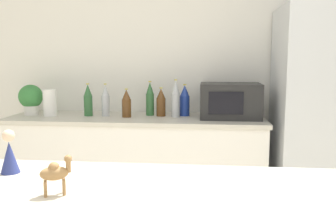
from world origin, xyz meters
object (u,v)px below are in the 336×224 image
Objects in this scene: back_bottle_5 at (176,99)px; wise_man_figurine_blue at (9,154)px; back_bottle_3 at (185,101)px; potted_plant at (31,98)px; back_bottle_2 at (161,103)px; back_bottle_1 at (126,104)px; back_bottle_4 at (106,101)px; microwave at (230,101)px; back_bottle_6 at (150,99)px; camel_figurine at (56,172)px; back_bottle_0 at (88,100)px; paper_towel_roll at (50,103)px.

back_bottle_5 reaches higher than wise_man_figurine_blue.
back_bottle_3 is at bearing 46.98° from back_bottle_5.
back_bottle_2 is (1.11, 0.04, -0.03)m from potted_plant.
back_bottle_1 is (0.84, -0.05, -0.03)m from potted_plant.
back_bottle_5 reaches higher than back_bottle_4.
wise_man_figurine_blue is at bearing -85.12° from back_bottle_4.
potted_plant is 0.54× the size of microwave.
potted_plant is at bearing -176.79° from back_bottle_3.
back_bottle_6 is 2.09m from camel_figurine.
back_bottle_2 is 2.06m from camel_figurine.
potted_plant is at bearing 176.56° from back_bottle_1.
back_bottle_0 is 0.34m from back_bottle_1.
back_bottle_1 is (0.65, -0.00, 0.00)m from paper_towel_roll.
back_bottle_5 is 1.07× the size of back_bottle_6.
microwave is 2.04× the size of back_bottle_1.
back_bottle_1 is 0.29m from back_bottle_2.
back_bottle_5 is 2.03m from camel_figurine.
back_bottle_4 is 1.77× the size of wise_man_figurine_blue.
back_bottle_2 is 0.90× the size of back_bottle_3.
back_bottle_1 is 0.40m from back_bottle_5.
potted_plant is 0.84m from back_bottle_1.
back_bottle_4 is at bearing -179.84° from microwave.
camel_figurine is at bearing -83.85° from back_bottle_1.
wise_man_figurine_blue is at bearing -115.46° from microwave.
potted_plant reaches higher than back_bottle_2.
back_bottle_6 is (-0.10, 0.03, 0.02)m from back_bottle_2.
microwave is at bearing 3.51° from back_bottle_1.
microwave is 3.13× the size of wise_man_figurine_blue.
wise_man_figurine_blue is (-0.03, -1.78, 0.03)m from back_bottle_1.
back_bottle_4 is at bearing 3.05° from back_bottle_0.
back_bottle_4 reaches higher than camel_figurine.
paper_towel_roll is at bearing -177.36° from back_bottle_5.
back_bottle_0 is 0.61m from back_bottle_2.
wise_man_figurine_blue is at bearing 142.20° from camel_figurine.
camel_figurine is 0.77× the size of wise_man_figurine_blue.
paper_towel_roll is 0.46× the size of microwave.
back_bottle_4 is (-1.03, -0.00, -0.01)m from microwave.
potted_plant is 1.12m from back_bottle_2.
back_bottle_2 reaches higher than camel_figurine.
back_bottle_1 reaches higher than paper_towel_roll.
back_bottle_3 is 0.98× the size of back_bottle_4.
back_bottle_1 is at bearing 88.98° from wise_man_figurine_blue.
back_bottle_0 is 1.85m from wise_man_figurine_blue.
paper_towel_roll is at bearing 179.95° from back_bottle_1.
back_bottle_6 is at bearing 162.70° from back_bottle_2.
potted_plant is 1.68× the size of wise_man_figurine_blue.
camel_figurine is (-0.63, -2.02, 0.01)m from microwave.
back_bottle_3 reaches higher than camel_figurine.
back_bottle_3 is 0.66m from back_bottle_4.
back_bottle_6 is 2.47× the size of camel_figurine.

